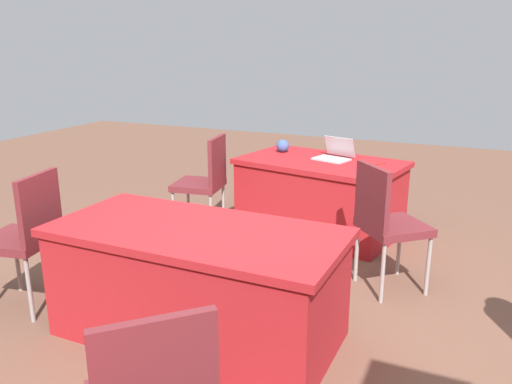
# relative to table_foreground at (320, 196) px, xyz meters

# --- Properties ---
(ground_plane) EXTENTS (14.40, 14.40, 0.00)m
(ground_plane) POSITION_rel_table_foreground_xyz_m (-0.20, 2.03, -0.36)
(ground_plane) COLOR brown
(table_foreground) EXTENTS (1.66, 1.17, 0.72)m
(table_foreground) POSITION_rel_table_foreground_xyz_m (0.00, 0.00, 0.00)
(table_foreground) COLOR #AD1E23
(table_foreground) RESTS_ON ground
(table_mid_right) EXTENTS (1.82, 0.90, 0.72)m
(table_mid_right) POSITION_rel_table_foreground_xyz_m (0.14, 2.14, 0.00)
(table_mid_right) COLOR #AD1E23
(table_mid_right) RESTS_ON ground
(chair_near_front) EXTENTS (0.62, 0.62, 0.97)m
(chair_near_front) POSITION_rel_table_foreground_xyz_m (-0.81, 1.02, 0.20)
(chair_near_front) COLOR #9E9993
(chair_near_front) RESTS_ON ground
(chair_tucked_left) EXTENTS (0.50, 0.50, 0.95)m
(chair_tucked_left) POSITION_rel_table_foreground_xyz_m (1.02, 0.46, 0.18)
(chair_tucked_left) COLOR #9E9993
(chair_tucked_left) RESTS_ON ground
(chair_tucked_right) EXTENTS (0.51, 0.51, 0.98)m
(chair_tucked_right) POSITION_rel_table_foreground_xyz_m (1.39, 2.29, 0.20)
(chair_tucked_right) COLOR #9E9993
(chair_tucked_right) RESTS_ON ground
(laptop_silver) EXTENTS (0.39, 0.37, 0.21)m
(laptop_silver) POSITION_rel_table_foreground_xyz_m (-0.10, -0.09, 0.40)
(laptop_silver) COLOR silver
(laptop_silver) RESTS_ON table_foreground
(yarn_ball) EXTENTS (0.13, 0.13, 0.13)m
(yarn_ball) POSITION_rel_table_foreground_xyz_m (0.48, -0.21, 0.42)
(yarn_ball) COLOR #3F5999
(yarn_ball) RESTS_ON table_foreground
(scissors_red) EXTENTS (0.13, 0.17, 0.01)m
(scissors_red) POSITION_rel_table_foreground_xyz_m (-0.53, -0.04, 0.36)
(scissors_red) COLOR red
(scissors_red) RESTS_ON table_foreground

